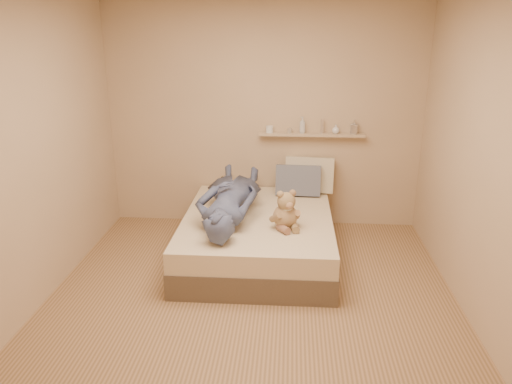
# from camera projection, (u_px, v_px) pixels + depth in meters

# --- Properties ---
(room) EXTENTS (3.80, 3.80, 3.80)m
(room) POSITION_uv_depth(u_px,v_px,m) (250.00, 158.00, 3.90)
(room) COLOR #A17953
(room) RESTS_ON ground
(bed) EXTENTS (1.50, 1.90, 0.45)m
(bed) POSITION_uv_depth(u_px,v_px,m) (258.00, 236.00, 5.12)
(bed) COLOR brown
(bed) RESTS_ON floor
(game_console) EXTENTS (0.18, 0.13, 0.06)m
(game_console) POSITION_uv_depth(u_px,v_px,m) (213.00, 223.00, 4.48)
(game_console) COLOR silver
(game_console) RESTS_ON bed
(teddy_bear) EXTENTS (0.31, 0.32, 0.39)m
(teddy_bear) POSITION_uv_depth(u_px,v_px,m) (286.00, 213.00, 4.69)
(teddy_bear) COLOR #A17D58
(teddy_bear) RESTS_ON bed
(dark_plush) EXTENTS (0.17, 0.17, 0.26)m
(dark_plush) POSITION_uv_depth(u_px,v_px,m) (226.00, 189.00, 5.49)
(dark_plush) COLOR black
(dark_plush) RESTS_ON bed
(pillow_cream) EXTENTS (0.57, 0.29, 0.42)m
(pillow_cream) POSITION_uv_depth(u_px,v_px,m) (310.00, 174.00, 5.73)
(pillow_cream) COLOR beige
(pillow_cream) RESTS_ON bed
(pillow_grey) EXTENTS (0.51, 0.23, 0.36)m
(pillow_grey) POSITION_uv_depth(u_px,v_px,m) (298.00, 180.00, 5.62)
(pillow_grey) COLOR slate
(pillow_grey) RESTS_ON bed
(person) EXTENTS (0.65, 1.64, 0.39)m
(person) POSITION_uv_depth(u_px,v_px,m) (230.00, 197.00, 5.00)
(person) COLOR #4F5A7D
(person) RESTS_ON bed
(wall_shelf) EXTENTS (1.20, 0.12, 0.03)m
(wall_shelf) POSITION_uv_depth(u_px,v_px,m) (312.00, 135.00, 5.66)
(wall_shelf) COLOR tan
(wall_shelf) RESTS_ON wall_back
(shelf_bottles) EXTENTS (1.05, 0.11, 0.19)m
(shelf_bottles) POSITION_uv_depth(u_px,v_px,m) (318.00, 127.00, 5.63)
(shelf_bottles) COLOR white
(shelf_bottles) RESTS_ON wall_shelf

